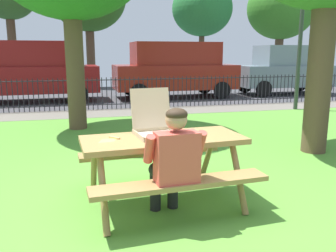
{
  "coord_description": "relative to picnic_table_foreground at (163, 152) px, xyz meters",
  "views": [
    {
      "loc": [
        -0.89,
        -3.63,
        1.7
      ],
      "look_at": [
        0.2,
        0.82,
        0.75
      ],
      "focal_mm": 37.97,
      "sensor_mm": 36.0,
      "label": 1
    }
  ],
  "objects": [
    {
      "name": "pizza_box_open",
      "position": [
        -0.06,
        0.16,
        0.3
      ],
      "size": [
        0.53,
        0.59,
        0.52
      ],
      "color": "tan",
      "rests_on": "picnic_table_foreground"
    },
    {
      "name": "parked_car_center",
      "position": [
        -2.55,
        9.46,
        0.5
      ],
      "size": [
        4.67,
        2.09,
        2.08
      ],
      "color": "maroon",
      "rests_on": "ground"
    },
    {
      "name": "far_tree_right",
      "position": [
        10.51,
        15.36,
        3.55
      ],
      "size": [
        3.88,
        3.88,
        5.93
      ],
      "color": "brown",
      "rests_on": "ground"
    },
    {
      "name": "pizza_slice_on_table",
      "position": [
        -0.6,
        0.01,
        0.18
      ],
      "size": [
        0.26,
        0.25,
        0.02
      ],
      "color": "#EAD85F",
      "rests_on": "picnic_table_foreground"
    },
    {
      "name": "street_asphalt",
      "position": [
        0.02,
        10.76,
        -0.6
      ],
      "size": [
        28.0,
        7.32,
        0.01
      ],
      "primitive_type": "cube",
      "color": "#424247"
    },
    {
      "name": "parked_car_right",
      "position": [
        2.65,
        9.46,
        0.5
      ],
      "size": [
        4.64,
        2.04,
        2.08
      ],
      "color": "maroon",
      "rests_on": "ground"
    },
    {
      "name": "picnic_table_foreground",
      "position": [
        0.0,
        0.0,
        0.0
      ],
      "size": [
        1.9,
        1.6,
        0.79
      ],
      "color": "olive",
      "rests_on": "ground"
    },
    {
      "name": "iron_fence_streetside",
      "position": [
        0.02,
        7.11,
        -0.1
      ],
      "size": [
        20.31,
        0.03,
        0.97
      ],
      "color": "black",
      "rests_on": "ground"
    },
    {
      "name": "ground",
      "position": [
        0.02,
        1.48,
        -0.61
      ],
      "size": [
        28.0,
        11.25,
        0.02
      ],
      "primitive_type": "cube",
      "color": "#589835"
    },
    {
      "name": "cobblestone_walkway",
      "position": [
        0.02,
        6.41,
        -0.6
      ],
      "size": [
        28.0,
        1.4,
        0.01
      ],
      "primitive_type": "cube",
      "color": "slate"
    },
    {
      "name": "far_tree_midright",
      "position": [
        5.73,
        15.36,
        3.42
      ],
      "size": [
        3.27,
        3.27,
        5.51
      ],
      "color": "brown",
      "rests_on": "ground"
    },
    {
      "name": "lamp_post_walkway",
      "position": [
        5.47,
        5.73,
        1.82
      ],
      "size": [
        0.28,
        0.28,
        3.95
      ],
      "color": "#2D382D",
      "rests_on": "ground"
    },
    {
      "name": "parked_car_far_right",
      "position": [
        7.32,
        9.46,
        0.41
      ],
      "size": [
        3.94,
        1.9,
        1.98
      ],
      "color": "slate",
      "rests_on": "ground"
    },
    {
      "name": "adult_at_table",
      "position": [
        -0.01,
        -0.5,
        0.06
      ],
      "size": [
        0.62,
        0.61,
        1.19
      ],
      "color": "black",
      "rests_on": "ground"
    }
  ]
}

